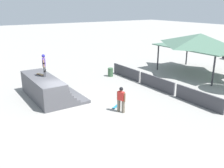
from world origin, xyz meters
TOP-DOWN VIEW (x-y plane):
  - ground_plane at (0.00, 0.00)m, footprint 160.00×160.00m
  - quarter_pipe_ramp at (-2.35, -0.35)m, footprint 5.59×3.43m
  - skater_on_deck at (-2.52, -0.37)m, footprint 0.72×0.41m
  - skateboard_on_deck at (-3.06, -0.54)m, footprint 0.78×0.40m
  - bystander_walking at (2.93, 2.83)m, footprint 0.68×0.36m
  - skateboard_on_ground at (2.11, 2.95)m, footprint 0.56×0.75m
  - barrier_fence at (0.65, 8.10)m, footprint 12.69×0.12m
  - pavilion_shelter at (-0.74, 15.12)m, footprint 8.16×5.47m
  - trash_bin at (-4.79, 6.99)m, footprint 0.52×0.52m

SIDE VIEW (x-z plane):
  - ground_plane at x=0.00m, z-range 0.00..0.00m
  - skateboard_on_ground at x=2.11m, z-range 0.01..0.10m
  - trash_bin at x=-4.79m, z-range 0.00..0.85m
  - barrier_fence at x=0.65m, z-range 0.00..1.05m
  - quarter_pipe_ramp at x=-2.35m, z-range -0.10..1.59m
  - bystander_walking at x=2.93m, z-range 0.15..1.90m
  - skateboard_on_deck at x=-3.06m, z-range 1.70..1.79m
  - skater_on_deck at x=-2.52m, z-range 1.81..3.48m
  - pavilion_shelter at x=-0.74m, z-range 1.35..5.47m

